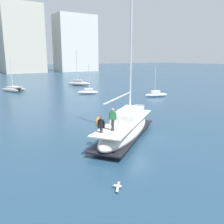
{
  "coord_description": "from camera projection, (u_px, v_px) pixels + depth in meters",
  "views": [
    {
      "loc": [
        -11.92,
        -15.14,
        6.41
      ],
      "look_at": [
        -1.07,
        2.01,
        1.8
      ],
      "focal_mm": 38.82,
      "sensor_mm": 36.0,
      "label": 1
    }
  ],
  "objects": [
    {
      "name": "moored_sloop_near",
      "position": [
        79.0,
        83.0,
        55.86
      ],
      "size": [
        4.7,
        4.89,
        7.94
      ],
      "color": "#B7B2A8",
      "rests_on": "ground"
    },
    {
      "name": "moored_cutter_left",
      "position": [
        14.0,
        89.0,
        46.13
      ],
      "size": [
        4.12,
        5.14,
        6.22
      ],
      "color": "#B7B2A8",
      "rests_on": "ground"
    },
    {
      "name": "moored_catamaran",
      "position": [
        156.0,
        94.0,
        39.91
      ],
      "size": [
        4.0,
        2.08,
        5.09
      ],
      "color": "white",
      "rests_on": "ground"
    },
    {
      "name": "ground_plane",
      "position": [
        136.0,
        136.0,
        20.11
      ],
      "size": [
        400.0,
        400.0,
        0.0
      ],
      "primitive_type": "plane",
      "color": "navy"
    },
    {
      "name": "seagull",
      "position": [
        118.0,
        186.0,
        12.04
      ],
      "size": [
        0.75,
        0.86,
        0.17
      ],
      "color": "silver",
      "rests_on": "ground"
    },
    {
      "name": "moored_cutter_right",
      "position": [
        88.0,
        92.0,
        43.02
      ],
      "size": [
        3.68,
        2.64,
        5.21
      ],
      "color": "white",
      "rests_on": "ground"
    },
    {
      "name": "main_sailboat",
      "position": [
        126.0,
        127.0,
        19.43
      ],
      "size": [
        9.11,
        7.69,
        14.46
      ],
      "color": "white",
      "rests_on": "ground"
    }
  ]
}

